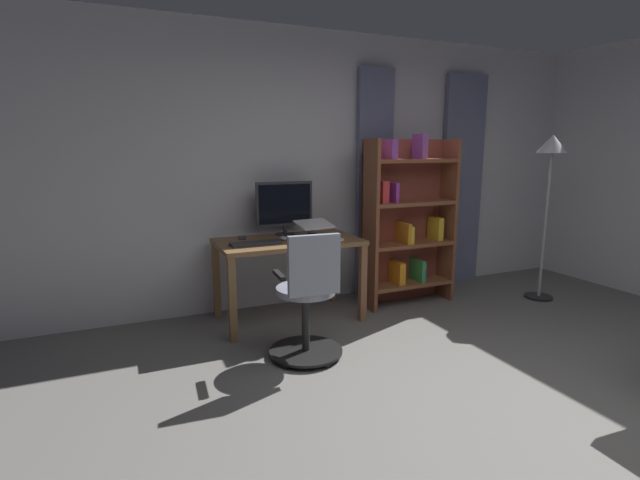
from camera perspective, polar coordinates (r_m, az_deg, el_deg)
The scene contains 14 objects.
ground_plane at distance 3.04m, azimuth 25.85°, elevation -21.01°, with size 8.02×8.02×0.00m, color slate.
back_room_partition at distance 4.89m, azimuth 1.26°, elevation 8.51°, with size 6.17×0.10×2.68m, color silver.
curtain_left_panel at distance 5.68m, azimuth 16.77°, elevation 6.77°, with size 0.53×0.06×2.36m, color slate.
curtain_right_panel at distance 5.01m, azimuth 6.57°, elevation 6.65°, with size 0.40×0.06×2.36m, color slate.
desk at distance 4.27m, azimuth -3.86°, elevation -1.30°, with size 1.27×0.71×0.75m.
office_chair at distance 3.49m, azimuth -1.45°, elevation -7.38°, with size 0.56×0.56×0.97m.
computer_monitor at distance 4.44m, azimuth -4.31°, elevation 4.19°, with size 0.55×0.18×0.50m.
computer_keyboard at distance 4.05m, azimuth -7.80°, elevation -0.39°, with size 0.43×0.14×0.02m, color #333338.
laptop at distance 4.22m, azimuth -0.18°, elevation 0.77°, with size 0.37×0.39×0.16m.
computer_mouse at distance 4.22m, azimuth -4.45°, elevation 0.23°, with size 0.06×0.10×0.04m, color #B7BCC1.
cell_phone_by_monitor at distance 4.36m, azimuth -9.39°, elevation 0.28°, with size 0.07×0.14×0.01m, color #232328.
cell_phone_face_up at distance 4.59m, azimuth -0.99°, elevation 0.96°, with size 0.07×0.14×0.01m, color #232328.
bookshelf at distance 4.80m, azimuth 10.37°, elevation 2.21°, with size 0.94×0.30×1.69m.
floor_lamp at distance 5.31m, azimuth 26.11°, elevation 8.06°, with size 0.30×0.30×1.69m.
Camera 1 is at (2.05, 1.61, 1.56)m, focal length 26.47 mm.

